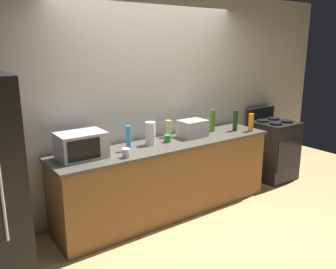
{
  "coord_description": "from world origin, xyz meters",
  "views": [
    {
      "loc": [
        -2.34,
        -2.86,
        2.03
      ],
      "look_at": [
        0.0,
        0.4,
        1.0
      ],
      "focal_mm": 37.35,
      "sensor_mm": 36.0,
      "label": 1
    }
  ],
  "objects_px": {
    "microwave": "(81,145)",
    "bottle_dish_soap": "(251,122)",
    "toaster_oven": "(193,128)",
    "mug_white": "(126,153)",
    "mug_green": "(167,138)",
    "bottle_wine": "(235,121)",
    "bottle_olive_oil": "(212,121)",
    "stove_range": "(273,149)",
    "bottle_spray_cleaner": "(128,138)",
    "paper_towel_roll": "(150,133)",
    "bottle_hand_soap": "(168,129)"
  },
  "relations": [
    {
      "from": "paper_towel_roll",
      "to": "bottle_spray_cleaner",
      "type": "height_order",
      "value": "bottle_spray_cleaner"
    },
    {
      "from": "paper_towel_roll",
      "to": "bottle_dish_soap",
      "type": "distance_m",
      "value": 1.48
    },
    {
      "from": "bottle_hand_soap",
      "to": "mug_white",
      "type": "bearing_deg",
      "value": -153.32
    },
    {
      "from": "microwave",
      "to": "mug_green",
      "type": "height_order",
      "value": "microwave"
    },
    {
      "from": "paper_towel_roll",
      "to": "mug_green",
      "type": "xyz_separation_m",
      "value": [
        0.23,
        -0.02,
        -0.09
      ]
    },
    {
      "from": "stove_range",
      "to": "bottle_wine",
      "type": "bearing_deg",
      "value": -177.58
    },
    {
      "from": "stove_range",
      "to": "microwave",
      "type": "height_order",
      "value": "microwave"
    },
    {
      "from": "mug_white",
      "to": "microwave",
      "type": "bearing_deg",
      "value": 146.03
    },
    {
      "from": "paper_towel_roll",
      "to": "bottle_wine",
      "type": "height_order",
      "value": "bottle_wine"
    },
    {
      "from": "paper_towel_roll",
      "to": "bottle_spray_cleaner",
      "type": "relative_size",
      "value": 0.98
    },
    {
      "from": "stove_range",
      "to": "paper_towel_roll",
      "type": "bearing_deg",
      "value": 178.7
    },
    {
      "from": "mug_green",
      "to": "bottle_wine",
      "type": "bearing_deg",
      "value": -3.55
    },
    {
      "from": "stove_range",
      "to": "bottle_spray_cleaner",
      "type": "xyz_separation_m",
      "value": [
        -2.54,
        0.0,
        0.58
      ]
    },
    {
      "from": "stove_range",
      "to": "toaster_oven",
      "type": "relative_size",
      "value": 3.18
    },
    {
      "from": "stove_range",
      "to": "mug_white",
      "type": "bearing_deg",
      "value": -175.57
    },
    {
      "from": "bottle_wine",
      "to": "bottle_dish_soap",
      "type": "height_order",
      "value": "bottle_wine"
    },
    {
      "from": "mug_white",
      "to": "bottle_wine",
      "type": "bearing_deg",
      "value": 5.46
    },
    {
      "from": "bottle_spray_cleaner",
      "to": "toaster_oven",
      "type": "bearing_deg",
      "value": 3.54
    },
    {
      "from": "mug_white",
      "to": "bottle_spray_cleaner",
      "type": "bearing_deg",
      "value": 55.51
    },
    {
      "from": "bottle_wine",
      "to": "bottle_spray_cleaner",
      "type": "xyz_separation_m",
      "value": [
        -1.63,
        0.04,
        -0.0
      ]
    },
    {
      "from": "stove_range",
      "to": "mug_green",
      "type": "relative_size",
      "value": 12.47
    },
    {
      "from": "stove_range",
      "to": "mug_white",
      "type": "xyz_separation_m",
      "value": [
        -2.68,
        -0.21,
        0.49
      ]
    },
    {
      "from": "bottle_hand_soap",
      "to": "stove_range",
      "type": "bearing_deg",
      "value": -6.59
    },
    {
      "from": "bottle_spray_cleaner",
      "to": "bottle_wine",
      "type": "bearing_deg",
      "value": -1.36
    },
    {
      "from": "stove_range",
      "to": "bottle_wine",
      "type": "height_order",
      "value": "bottle_wine"
    },
    {
      "from": "bottle_dish_soap",
      "to": "microwave",
      "type": "bearing_deg",
      "value": 174.29
    },
    {
      "from": "bottle_hand_soap",
      "to": "bottle_wine",
      "type": "xyz_separation_m",
      "value": [
        0.94,
        -0.25,
        0.03
      ]
    },
    {
      "from": "microwave",
      "to": "bottle_dish_soap",
      "type": "bearing_deg",
      "value": -5.71
    },
    {
      "from": "stove_range",
      "to": "microwave",
      "type": "bearing_deg",
      "value": 179.1
    },
    {
      "from": "stove_range",
      "to": "bottle_olive_oil",
      "type": "relative_size",
      "value": 3.69
    },
    {
      "from": "microwave",
      "to": "bottle_olive_oil",
      "type": "distance_m",
      "value": 1.88
    },
    {
      "from": "toaster_oven",
      "to": "stove_range",
      "type": "bearing_deg",
      "value": -2.2
    },
    {
      "from": "bottle_olive_oil",
      "to": "bottle_spray_cleaner",
      "type": "xyz_separation_m",
      "value": [
        -1.36,
        -0.12,
        -0.01
      ]
    },
    {
      "from": "bottle_wine",
      "to": "mug_white",
      "type": "bearing_deg",
      "value": -174.54
    },
    {
      "from": "stove_range",
      "to": "paper_towel_roll",
      "type": "distance_m",
      "value": 2.29
    },
    {
      "from": "microwave",
      "to": "bottle_wine",
      "type": "height_order",
      "value": "bottle_wine"
    },
    {
      "from": "toaster_oven",
      "to": "bottle_hand_soap",
      "type": "distance_m",
      "value": 0.31
    },
    {
      "from": "stove_range",
      "to": "bottle_spray_cleaner",
      "type": "bearing_deg",
      "value": 179.99
    },
    {
      "from": "paper_towel_roll",
      "to": "bottle_spray_cleaner",
      "type": "bearing_deg",
      "value": -171.21
    },
    {
      "from": "mug_white",
      "to": "bottle_olive_oil",
      "type": "bearing_deg",
      "value": 12.19
    },
    {
      "from": "microwave",
      "to": "mug_green",
      "type": "xyz_separation_m",
      "value": [
        1.07,
        -0.02,
        -0.09
      ]
    },
    {
      "from": "toaster_oven",
      "to": "mug_white",
      "type": "height_order",
      "value": "toaster_oven"
    },
    {
      "from": "bottle_wine",
      "to": "bottle_olive_oil",
      "type": "xyz_separation_m",
      "value": [
        -0.27,
        0.15,
        0.01
      ]
    },
    {
      "from": "bottle_dish_soap",
      "to": "mug_green",
      "type": "relative_size",
      "value": 2.76
    },
    {
      "from": "toaster_oven",
      "to": "bottle_olive_oil",
      "type": "height_order",
      "value": "bottle_olive_oil"
    },
    {
      "from": "bottle_hand_soap",
      "to": "mug_white",
      "type": "height_order",
      "value": "bottle_hand_soap"
    },
    {
      "from": "bottle_wine",
      "to": "bottle_olive_oil",
      "type": "height_order",
      "value": "bottle_olive_oil"
    },
    {
      "from": "bottle_dish_soap",
      "to": "mug_green",
      "type": "xyz_separation_m",
      "value": [
        -1.24,
        0.21,
        -0.08
      ]
    },
    {
      "from": "toaster_oven",
      "to": "bottle_spray_cleaner",
      "type": "bearing_deg",
      "value": -176.46
    },
    {
      "from": "stove_range",
      "to": "microwave",
      "type": "distance_m",
      "value": 3.11
    }
  ]
}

